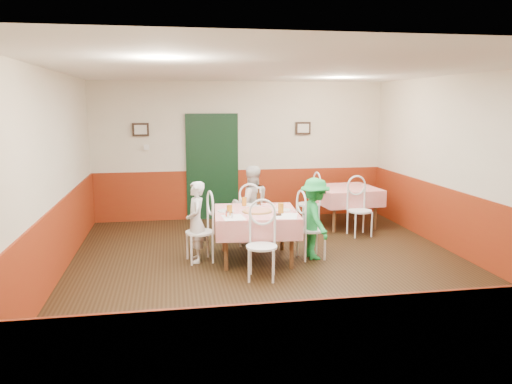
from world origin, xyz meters
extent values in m
plane|color=black|center=(0.00, 0.00, 0.00)|extent=(7.00, 7.00, 0.00)
plane|color=white|center=(0.00, 0.00, 2.80)|extent=(7.00, 7.00, 0.00)
cube|color=beige|center=(0.00, 3.50, 1.40)|extent=(6.00, 0.10, 2.80)
cube|color=beige|center=(0.00, -3.50, 1.40)|extent=(6.00, 0.10, 2.80)
cube|color=beige|center=(-3.00, 0.00, 1.40)|extent=(0.10, 7.00, 2.80)
cube|color=beige|center=(3.00, 0.00, 1.40)|extent=(0.10, 7.00, 2.80)
cube|color=maroon|center=(0.00, 3.48, 0.50)|extent=(6.00, 0.03, 1.00)
cube|color=maroon|center=(0.00, -3.48, 0.50)|extent=(6.00, 0.03, 1.00)
cube|color=maroon|center=(-2.98, 0.00, 0.50)|extent=(0.03, 7.00, 1.00)
cube|color=maroon|center=(2.98, 0.00, 0.50)|extent=(0.03, 7.00, 1.00)
cube|color=black|center=(-0.60, 3.45, 1.05)|extent=(0.96, 0.06, 2.10)
cube|color=black|center=(-2.00, 3.45, 1.85)|extent=(0.32, 0.03, 0.26)
cube|color=black|center=(1.30, 3.45, 1.85)|extent=(0.32, 0.03, 0.26)
cube|color=white|center=(-1.90, 3.45, 1.50)|extent=(0.10, 0.03, 0.10)
cube|color=red|center=(-0.19, 0.56, 0.38)|extent=(1.32, 1.32, 0.77)
cube|color=red|center=(1.89, 2.40, 0.38)|extent=(1.22, 1.22, 0.77)
cylinder|color=#B74723|center=(-0.19, 0.48, 0.77)|extent=(0.46, 0.46, 0.03)
cylinder|color=white|center=(-0.64, 0.61, 0.77)|extent=(0.27, 0.27, 0.01)
cylinder|color=white|center=(0.21, 0.52, 0.77)|extent=(0.27, 0.27, 0.01)
cylinder|color=white|center=(-0.18, 0.98, 0.77)|extent=(0.27, 0.27, 0.01)
cylinder|color=#BF7219|center=(-0.62, 0.33, 0.83)|extent=(0.09, 0.09, 0.15)
cylinder|color=#BF7219|center=(0.14, 0.33, 0.84)|extent=(0.09, 0.09, 0.15)
cylinder|color=#BF7219|center=(-0.31, 0.96, 0.83)|extent=(0.08, 0.08, 0.14)
cylinder|color=#381C0A|center=(-0.08, 0.96, 0.88)|extent=(0.07, 0.07, 0.24)
cylinder|color=silver|center=(-0.66, 0.19, 0.81)|extent=(0.04, 0.04, 0.09)
cylinder|color=silver|center=(-0.61, 0.13, 0.81)|extent=(0.04, 0.04, 0.09)
cylinder|color=#B23319|center=(-0.67, 0.25, 0.81)|extent=(0.04, 0.04, 0.09)
cube|color=white|center=(-0.59, 0.18, 0.76)|extent=(0.32, 0.42, 0.00)
cube|color=white|center=(0.18, 0.14, 0.76)|extent=(0.40, 0.47, 0.00)
cube|color=black|center=(0.06, 0.21, 0.77)|extent=(0.12, 0.10, 0.02)
imported|color=gray|center=(-1.09, 0.63, 0.61)|extent=(0.30, 0.45, 1.22)
imported|color=gray|center=(-0.12, 1.45, 0.67)|extent=(0.69, 0.56, 1.34)
imported|color=gray|center=(0.70, 0.48, 0.62)|extent=(0.52, 0.84, 1.25)
camera|label=1|loc=(-1.45, -6.66, 2.34)|focal=35.00mm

